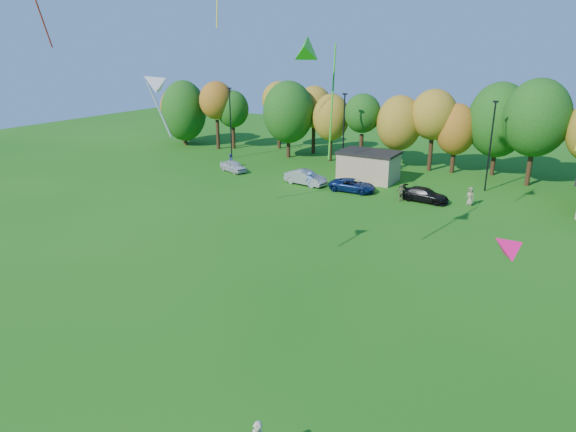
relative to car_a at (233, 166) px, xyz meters
The scene contains 15 objects.
ground 42.20m from the car_a, 53.25° to the right, with size 160.00×160.00×0.00m, color #19600F.
tree_line 27.41m from the car_a, 25.80° to the left, with size 93.57×10.55×11.15m.
lamp_posts 28.26m from the car_a, 12.81° to the left, with size 64.50×0.25×9.09m.
utility_building 15.84m from the car_a, 15.38° to the left, with size 6.30×4.30×3.25m.
car_a is the anchor object (origin of this frame).
car_b 10.18m from the car_a, ahead, with size 1.63×4.68×1.54m, color #96979B.
car_c 15.62m from the car_a, ahead, with size 2.16×4.69×1.30m, color navy.
car_d 22.93m from the car_a, ahead, with size 1.86×4.59×1.33m, color black.
far_person_0 11.28m from the car_a, ahead, with size 1.10×0.63×1.71m, color #567ABD.
far_person_1 2.51m from the car_a, 133.78° to the left, with size 0.80×0.63×1.65m, color #455899.
far_person_3 20.97m from the car_a, ahead, with size 0.98×0.41×1.67m, color olive.
far_person_5 26.94m from the car_a, ahead, with size 0.86×0.56×1.76m, color #7E8057.
kite_2 33.65m from the car_a, 60.98° to the right, with size 2.21×1.72×3.53m.
kite_13 33.09m from the car_a, 45.45° to the right, with size 2.22×4.36×7.45m.
kite_15 45.67m from the car_a, 42.09° to the right, with size 1.55×1.43×1.26m.
Camera 1 is at (10.01, -14.04, 14.23)m, focal length 32.00 mm.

